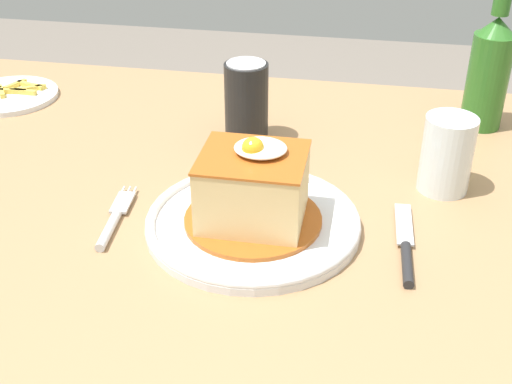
{
  "coord_description": "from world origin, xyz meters",
  "views": [
    {
      "loc": [
        0.06,
        -0.74,
        1.21
      ],
      "look_at": [
        -0.07,
        -0.05,
        0.79
      ],
      "focal_mm": 46.81,
      "sensor_mm": 36.0,
      "label": 1
    }
  ],
  "objects_px": {
    "knife": "(406,252)",
    "main_plate": "(253,222)",
    "soda_can": "(246,102)",
    "fork": "(113,221)",
    "beer_bottle_green": "(490,67)",
    "side_plate_fries": "(9,95)",
    "drinking_glass": "(446,159)"
  },
  "relations": [
    {
      "from": "fork",
      "to": "side_plate_fries",
      "type": "distance_m",
      "value": 0.48
    },
    {
      "from": "knife",
      "to": "beer_bottle_green",
      "type": "distance_m",
      "value": 0.41
    },
    {
      "from": "fork",
      "to": "drinking_glass",
      "type": "xyz_separation_m",
      "value": [
        0.41,
        0.17,
        0.04
      ]
    },
    {
      "from": "side_plate_fries",
      "to": "beer_bottle_green",
      "type": "bearing_deg",
      "value": 2.46
    },
    {
      "from": "fork",
      "to": "beer_bottle_green",
      "type": "xyz_separation_m",
      "value": [
        0.48,
        0.38,
        0.09
      ]
    },
    {
      "from": "knife",
      "to": "soda_can",
      "type": "relative_size",
      "value": 1.33
    },
    {
      "from": "knife",
      "to": "soda_can",
      "type": "bearing_deg",
      "value": 132.26
    },
    {
      "from": "main_plate",
      "to": "drinking_glass",
      "type": "height_order",
      "value": "drinking_glass"
    },
    {
      "from": "knife",
      "to": "fork",
      "type": "bearing_deg",
      "value": 179.96
    },
    {
      "from": "side_plate_fries",
      "to": "drinking_glass",
      "type": "bearing_deg",
      "value": -13.91
    },
    {
      "from": "fork",
      "to": "side_plate_fries",
      "type": "relative_size",
      "value": 0.83
    },
    {
      "from": "fork",
      "to": "side_plate_fries",
      "type": "bearing_deg",
      "value": 133.14
    },
    {
      "from": "beer_bottle_green",
      "to": "side_plate_fries",
      "type": "bearing_deg",
      "value": -177.54
    },
    {
      "from": "main_plate",
      "to": "soda_can",
      "type": "height_order",
      "value": "soda_can"
    },
    {
      "from": "knife",
      "to": "soda_can",
      "type": "distance_m",
      "value": 0.36
    },
    {
      "from": "main_plate",
      "to": "drinking_glass",
      "type": "relative_size",
      "value": 2.52
    },
    {
      "from": "fork",
      "to": "beer_bottle_green",
      "type": "height_order",
      "value": "beer_bottle_green"
    },
    {
      "from": "soda_can",
      "to": "main_plate",
      "type": "bearing_deg",
      "value": -77.0
    },
    {
      "from": "main_plate",
      "to": "side_plate_fries",
      "type": "relative_size",
      "value": 1.56
    },
    {
      "from": "side_plate_fries",
      "to": "soda_can",
      "type": "bearing_deg",
      "value": -10.55
    },
    {
      "from": "knife",
      "to": "beer_bottle_green",
      "type": "relative_size",
      "value": 0.62
    },
    {
      "from": "main_plate",
      "to": "side_plate_fries",
      "type": "distance_m",
      "value": 0.59
    },
    {
      "from": "soda_can",
      "to": "side_plate_fries",
      "type": "height_order",
      "value": "soda_can"
    },
    {
      "from": "soda_can",
      "to": "fork",
      "type": "bearing_deg",
      "value": -113.81
    },
    {
      "from": "drinking_glass",
      "to": "side_plate_fries",
      "type": "relative_size",
      "value": 0.62
    },
    {
      "from": "knife",
      "to": "beer_bottle_green",
      "type": "height_order",
      "value": "beer_bottle_green"
    },
    {
      "from": "knife",
      "to": "main_plate",
      "type": "bearing_deg",
      "value": 172.15
    },
    {
      "from": "fork",
      "to": "knife",
      "type": "distance_m",
      "value": 0.36
    },
    {
      "from": "main_plate",
      "to": "beer_bottle_green",
      "type": "distance_m",
      "value": 0.48
    },
    {
      "from": "beer_bottle_green",
      "to": "fork",
      "type": "bearing_deg",
      "value": -141.33
    },
    {
      "from": "main_plate",
      "to": "fork",
      "type": "xyz_separation_m",
      "value": [
        -0.17,
        -0.03,
        -0.0
      ]
    },
    {
      "from": "beer_bottle_green",
      "to": "drinking_glass",
      "type": "xyz_separation_m",
      "value": [
        -0.07,
        -0.22,
        -0.05
      ]
    }
  ]
}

